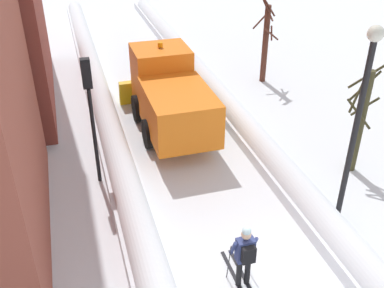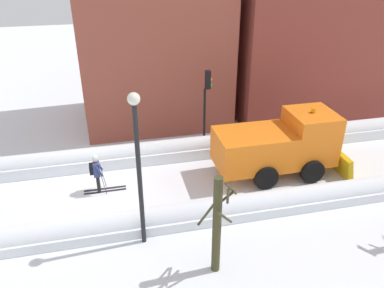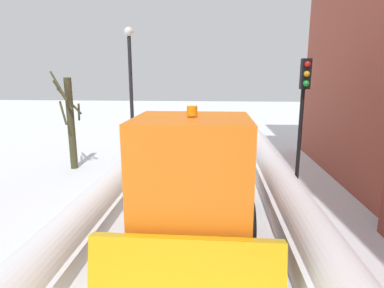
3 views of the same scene
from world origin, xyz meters
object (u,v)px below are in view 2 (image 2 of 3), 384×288
Objects in this scene: skier at (97,171)px; bare_tree_near at (218,223)px; plow_truck at (281,144)px; street_lamp at (138,155)px; traffic_light_pole at (207,95)px.

bare_tree_near reaches higher than skier.
plow_truck is 1.56× the size of bare_tree_near.
plow_truck is 3.31× the size of skier.
street_lamp reaches higher than plow_truck.
plow_truck is at bearing 88.16° from skier.
bare_tree_near reaches higher than plow_truck.
skier is 4.69m from street_lamp.
skier is 0.43× the size of traffic_light_pole.
skier is (-0.26, -8.25, -0.48)m from plow_truck.
street_lamp is at bearing -31.86° from traffic_light_pole.
traffic_light_pole is at bearing -139.26° from plow_truck.
skier is at bearing -156.92° from street_lamp.
traffic_light_pole is at bearing 117.20° from skier.
plow_truck is 4.37m from traffic_light_pole.
street_lamp reaches higher than traffic_light_pole.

